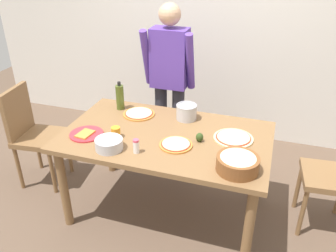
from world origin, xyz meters
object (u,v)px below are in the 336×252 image
(person_cook, at_px, (169,77))
(plate_with_slice, at_px, (86,134))
(avocado, at_px, (200,137))
(pizza_cooked_on_tray, at_px, (176,144))
(salt_shaker, at_px, (136,146))
(mixing_bowl_steel, at_px, (109,144))
(popcorn_bowl, at_px, (238,162))
(dining_table, at_px, (166,145))
(cup_orange, at_px, (116,132))
(steel_pot, at_px, (186,112))
(pizza_second_cooked, at_px, (139,114))
(olive_oil_bottle, at_px, (120,97))
(chair_wooden_left, at_px, (32,131))
(pizza_raw_on_board, at_px, (233,138))

(person_cook, bearing_deg, plate_with_slice, -111.22)
(person_cook, xyz_separation_m, avocado, (0.49, -0.78, -0.14))
(pizza_cooked_on_tray, distance_m, salt_shaker, 0.30)
(avocado, bearing_deg, mixing_bowl_steel, -152.80)
(avocado, bearing_deg, popcorn_bowl, -41.38)
(dining_table, relative_size, cup_orange, 18.82)
(steel_pot, relative_size, salt_shaker, 1.64)
(pizza_second_cooked, bearing_deg, cup_orange, -92.56)
(dining_table, distance_m, olive_oil_bottle, 0.65)
(dining_table, distance_m, popcorn_bowl, 0.68)
(chair_wooden_left, xyz_separation_m, pizza_cooked_on_tray, (1.44, -0.18, 0.23))
(dining_table, distance_m, steel_pot, 0.36)
(olive_oil_bottle, bearing_deg, steel_pot, -0.89)
(dining_table, xyz_separation_m, avocado, (0.27, -0.02, 0.13))
(pizza_raw_on_board, distance_m, popcorn_bowl, 0.41)
(mixing_bowl_steel, bearing_deg, person_cook, 84.34)
(person_cook, xyz_separation_m, mixing_bowl_steel, (-0.11, -1.08, -0.14))
(pizza_cooked_on_tray, distance_m, olive_oil_bottle, 0.80)
(pizza_second_cooked, relative_size, avocado, 3.88)
(dining_table, distance_m, pizza_cooked_on_tray, 0.20)
(dining_table, bearing_deg, pizza_second_cooked, 142.19)
(chair_wooden_left, relative_size, pizza_raw_on_board, 3.16)
(plate_with_slice, distance_m, avocado, 0.87)
(olive_oil_bottle, bearing_deg, dining_table, -30.87)
(dining_table, height_order, popcorn_bowl, popcorn_bowl)
(popcorn_bowl, relative_size, avocado, 4.00)
(pizza_cooked_on_tray, relative_size, steel_pot, 1.42)
(mixing_bowl_steel, xyz_separation_m, salt_shaker, (0.20, 0.02, 0.01))
(chair_wooden_left, relative_size, salt_shaker, 8.96)
(dining_table, height_order, pizza_second_cooked, pizza_second_cooked)
(person_cook, height_order, salt_shaker, person_cook)
(pizza_raw_on_board, bearing_deg, person_cook, 137.51)
(chair_wooden_left, relative_size, steel_pot, 5.48)
(pizza_raw_on_board, height_order, olive_oil_bottle, olive_oil_bottle)
(person_cook, distance_m, avocado, 0.93)
(pizza_second_cooked, height_order, salt_shaker, salt_shaker)
(chair_wooden_left, height_order, steel_pot, chair_wooden_left)
(chair_wooden_left, bearing_deg, salt_shaker, -16.60)
(avocado, bearing_deg, salt_shaker, -143.35)
(chair_wooden_left, distance_m, salt_shaker, 1.28)
(steel_pot, xyz_separation_m, salt_shaker, (-0.20, -0.62, -0.01))
(plate_with_slice, relative_size, olive_oil_bottle, 1.02)
(chair_wooden_left, relative_size, pizza_second_cooked, 3.50)
(person_cook, distance_m, plate_with_slice, 1.04)
(plate_with_slice, height_order, steel_pot, steel_pot)
(person_cook, bearing_deg, chair_wooden_left, -147.41)
(salt_shaker, bearing_deg, popcorn_bowl, 0.56)
(pizza_raw_on_board, relative_size, steel_pot, 1.73)
(person_cook, distance_m, cup_orange, 0.93)
(popcorn_bowl, bearing_deg, plate_with_slice, 174.85)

